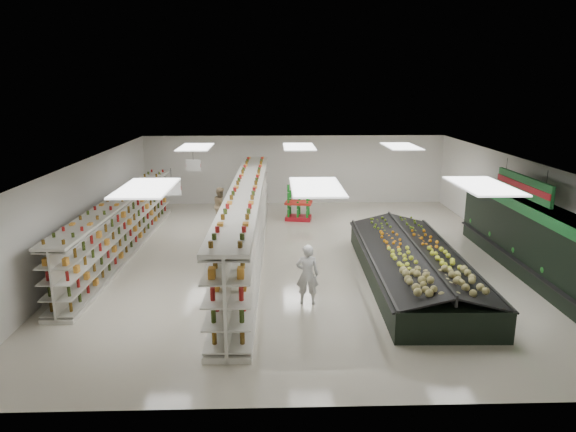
{
  "coord_description": "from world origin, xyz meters",
  "views": [
    {
      "loc": [
        -1.03,
        -15.89,
        5.52
      ],
      "look_at": [
        -0.54,
        0.31,
        1.34
      ],
      "focal_mm": 32.0,
      "sensor_mm": 36.0,
      "label": 1
    }
  ],
  "objects_px": {
    "gondola_left": "(123,227)",
    "produce_island": "(413,264)",
    "shopper_background": "(221,206)",
    "shopper_main": "(307,274)",
    "gondola_center": "(247,225)",
    "soda_endcap": "(299,204)"
  },
  "relations": [
    {
      "from": "gondola_center",
      "to": "shopper_main",
      "type": "xyz_separation_m",
      "value": [
        1.71,
        -3.83,
        -0.28
      ]
    },
    {
      "from": "gondola_left",
      "to": "soda_endcap",
      "type": "xyz_separation_m",
      "value": [
        6.1,
        4.05,
        -0.19
      ]
    },
    {
      "from": "shopper_main",
      "to": "produce_island",
      "type": "bearing_deg",
      "value": -151.8
    },
    {
      "from": "shopper_background",
      "to": "produce_island",
      "type": "bearing_deg",
      "value": -145.68
    },
    {
      "from": "gondola_center",
      "to": "shopper_main",
      "type": "distance_m",
      "value": 4.21
    },
    {
      "from": "gondola_left",
      "to": "shopper_main",
      "type": "relative_size",
      "value": 6.8
    },
    {
      "from": "gondola_center",
      "to": "shopper_background",
      "type": "xyz_separation_m",
      "value": [
        -1.26,
        4.14,
        -0.33
      ]
    },
    {
      "from": "gondola_left",
      "to": "produce_island",
      "type": "bearing_deg",
      "value": -16.44
    },
    {
      "from": "gondola_left",
      "to": "shopper_main",
      "type": "distance_m",
      "value": 7.35
    },
    {
      "from": "produce_island",
      "to": "shopper_main",
      "type": "distance_m",
      "value": 3.5
    },
    {
      "from": "produce_island",
      "to": "soda_endcap",
      "type": "bearing_deg",
      "value": 112.98
    },
    {
      "from": "soda_endcap",
      "to": "shopper_background",
      "type": "distance_m",
      "value": 3.21
    },
    {
      "from": "produce_island",
      "to": "gondola_center",
      "type": "bearing_deg",
      "value": 154.38
    },
    {
      "from": "gondola_left",
      "to": "produce_island",
      "type": "distance_m",
      "value": 9.51
    },
    {
      "from": "shopper_main",
      "to": "shopper_background",
      "type": "bearing_deg",
      "value": -66.77
    },
    {
      "from": "gondola_left",
      "to": "shopper_background",
      "type": "xyz_separation_m",
      "value": [
        2.92,
        3.57,
        -0.11
      ]
    },
    {
      "from": "gondola_left",
      "to": "produce_island",
      "type": "xyz_separation_m",
      "value": [
        9.05,
        -2.9,
        -0.35
      ]
    },
    {
      "from": "produce_island",
      "to": "shopper_background",
      "type": "distance_m",
      "value": 8.91
    },
    {
      "from": "shopper_main",
      "to": "gondola_center",
      "type": "bearing_deg",
      "value": -63.14
    },
    {
      "from": "produce_island",
      "to": "shopper_background",
      "type": "height_order",
      "value": "shopper_background"
    },
    {
      "from": "gondola_left",
      "to": "shopper_main",
      "type": "height_order",
      "value": "gondola_left"
    },
    {
      "from": "shopper_main",
      "to": "gondola_left",
      "type": "bearing_deg",
      "value": -33.93
    }
  ]
}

